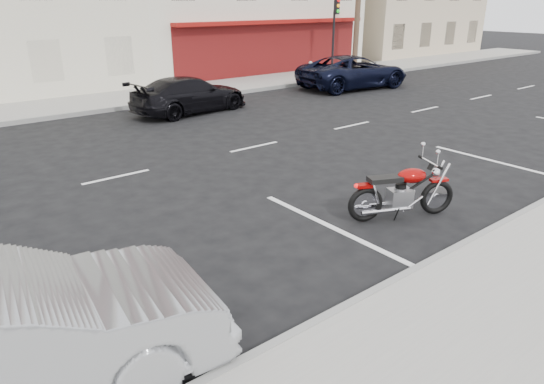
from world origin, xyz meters
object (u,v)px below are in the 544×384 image
Objects in this scene: suv_far at (354,72)px; traffic_light at (335,26)px; fire_hydrant at (310,68)px; car_far at (190,95)px; motorcycle at (439,190)px.

traffic_light is at bearing -24.65° from suv_far.
fire_hydrant is (-1.50, 0.17, -2.03)m from traffic_light.
traffic_light reaches higher than fire_hydrant.
car_far is (-10.62, -3.26, -1.91)m from traffic_light.
fire_hydrant is 3.58m from suv_far.
motorcycle is at bearing -124.86° from fire_hydrant.
traffic_light is at bearing -79.74° from car_far.
traffic_light reaches higher than motorcycle.
traffic_light reaches higher than suv_far.
fire_hydrant is at bearing 173.64° from traffic_light.
fire_hydrant is 0.13× the size of suv_far.
traffic_light is at bearing -6.36° from fire_hydrant.
traffic_light is 0.71× the size of suv_far.
traffic_light is 5.28× the size of fire_hydrant.
suv_far reaches higher than fire_hydrant.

